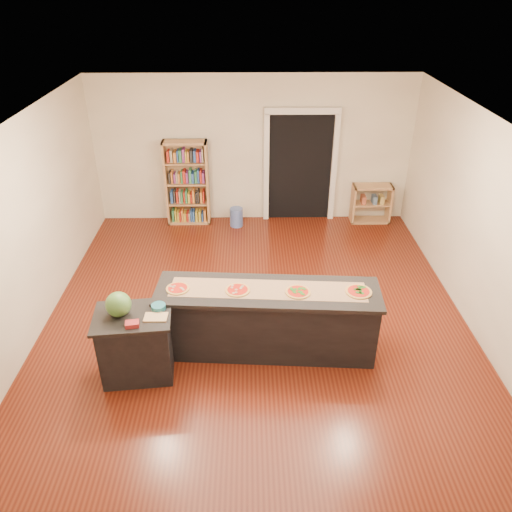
{
  "coord_description": "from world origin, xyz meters",
  "views": [
    {
      "loc": [
        -0.09,
        -5.65,
        4.39
      ],
      "look_at": [
        0.0,
        0.2,
        1.0
      ],
      "focal_mm": 35.0,
      "sensor_mm": 36.0,
      "label": 1
    }
  ],
  "objects_px": {
    "kitchen_island": "(267,320)",
    "waste_bin": "(236,217)",
    "low_shelf": "(371,204)",
    "watermelon": "(118,304)",
    "bookshelf": "(187,183)",
    "side_counter": "(136,345)"
  },
  "relations": [
    {
      "from": "kitchen_island",
      "to": "waste_bin",
      "type": "distance_m",
      "value": 3.68
    },
    {
      "from": "side_counter",
      "to": "bookshelf",
      "type": "bearing_deg",
      "value": 81.75
    },
    {
      "from": "kitchen_island",
      "to": "watermelon",
      "type": "relative_size",
      "value": 9.46
    },
    {
      "from": "low_shelf",
      "to": "watermelon",
      "type": "distance_m",
      "value": 5.8
    },
    {
      "from": "bookshelf",
      "to": "watermelon",
      "type": "distance_m",
      "value": 4.27
    },
    {
      "from": "low_shelf",
      "to": "watermelon",
      "type": "bearing_deg",
      "value": -132.72
    },
    {
      "from": "side_counter",
      "to": "kitchen_island",
      "type": "bearing_deg",
      "value": 9.97
    },
    {
      "from": "kitchen_island",
      "to": "low_shelf",
      "type": "xyz_separation_m",
      "value": [
        2.17,
        3.8,
        -0.09
      ]
    },
    {
      "from": "kitchen_island",
      "to": "side_counter",
      "type": "xyz_separation_m",
      "value": [
        -1.6,
        -0.45,
        -0.02
      ]
    },
    {
      "from": "low_shelf",
      "to": "waste_bin",
      "type": "distance_m",
      "value": 2.65
    },
    {
      "from": "kitchen_island",
      "to": "bookshelf",
      "type": "bearing_deg",
      "value": 114.07
    },
    {
      "from": "waste_bin",
      "to": "side_counter",
      "type": "bearing_deg",
      "value": -105.47
    },
    {
      "from": "kitchen_island",
      "to": "low_shelf",
      "type": "bearing_deg",
      "value": 64.17
    },
    {
      "from": "kitchen_island",
      "to": "side_counter",
      "type": "bearing_deg",
      "value": -160.51
    },
    {
      "from": "bookshelf",
      "to": "watermelon",
      "type": "relative_size",
      "value": 5.55
    },
    {
      "from": "kitchen_island",
      "to": "bookshelf",
      "type": "relative_size",
      "value": 1.7
    },
    {
      "from": "waste_bin",
      "to": "kitchen_island",
      "type": "bearing_deg",
      "value": -82.68
    },
    {
      "from": "bookshelf",
      "to": "watermelon",
      "type": "bearing_deg",
      "value": -94.53
    },
    {
      "from": "waste_bin",
      "to": "watermelon",
      "type": "relative_size",
      "value": 1.24
    },
    {
      "from": "watermelon",
      "to": "waste_bin",
      "type": "bearing_deg",
      "value": 72.7
    },
    {
      "from": "side_counter",
      "to": "watermelon",
      "type": "height_order",
      "value": "watermelon"
    },
    {
      "from": "side_counter",
      "to": "bookshelf",
      "type": "xyz_separation_m",
      "value": [
        0.2,
        4.26,
        0.37
      ]
    }
  ]
}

